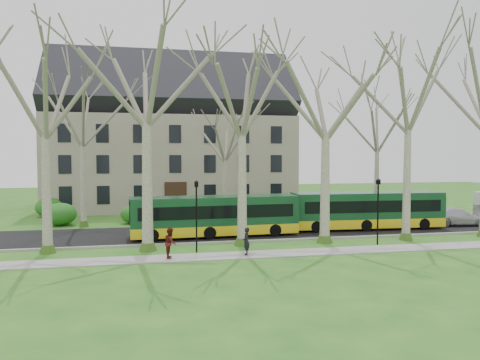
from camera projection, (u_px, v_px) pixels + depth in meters
The scene contains 14 objects.
ground at pixel (286, 245), 30.70m from camera, with size 120.00×120.00×0.00m, color #29651C.
sidewalk at pixel (298, 253), 28.26m from camera, with size 70.00×2.00×0.06m, color gray.
road at pixel (265, 231), 36.08m from camera, with size 80.00×8.00×0.06m, color black.
curb at pixel (279, 240), 32.17m from camera, with size 80.00×0.25×0.14m, color #A5A39E.
building at pixel (172, 136), 52.52m from camera, with size 26.50×12.20×16.00m.
tree_row_verge at pixel (285, 139), 30.61m from camera, with size 49.00×7.00×14.00m.
tree_row_far at pixel (234, 154), 40.86m from camera, with size 33.00×7.00×12.00m.
lamp_row at pixel (291, 208), 29.58m from camera, with size 36.22×0.22×4.30m.
hedges at pixel (193, 208), 43.40m from camera, with size 30.60×8.60×2.00m.
bus_lead at pixel (215, 216), 33.71m from camera, with size 11.96×2.49×2.99m, color #134324, non-canonical shape.
bus_follow at pixel (367, 210), 37.06m from camera, with size 12.02×2.50×3.00m, color #134324, non-canonical shape.
sedan at pixel (456, 217), 39.00m from camera, with size 2.02×4.97×1.44m, color silver.
pedestrian_a at pixel (246, 241), 27.48m from camera, with size 0.59×0.38×1.61m, color black.
pedestrian_b at pixel (170, 243), 26.72m from camera, with size 0.83×0.65×1.71m, color #521712.
Camera 1 is at (-9.11, -29.18, 5.99)m, focal length 35.00 mm.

